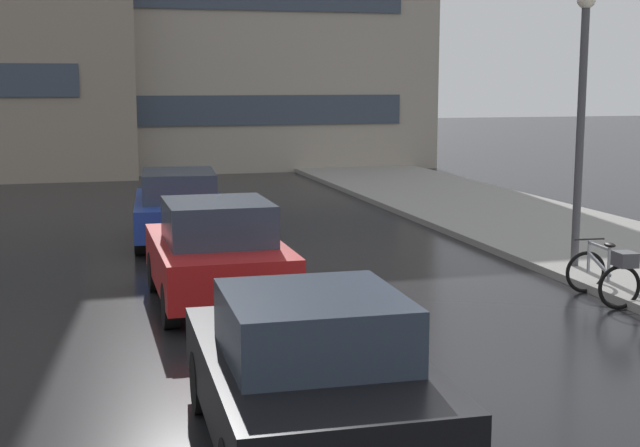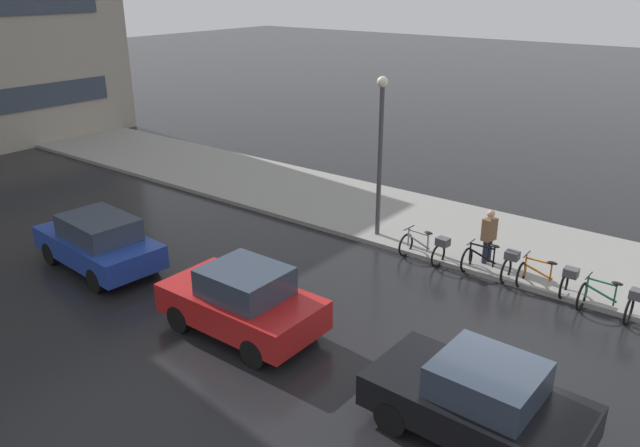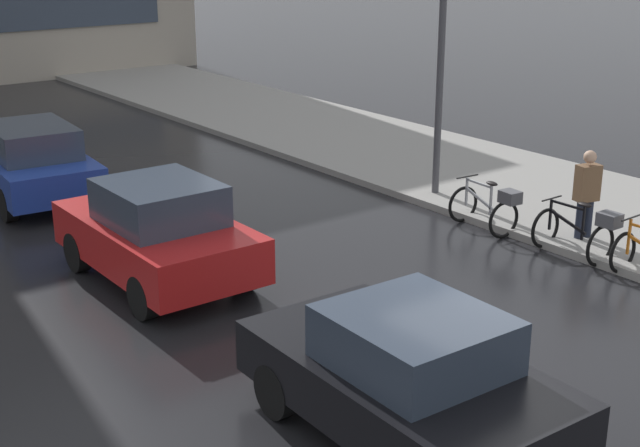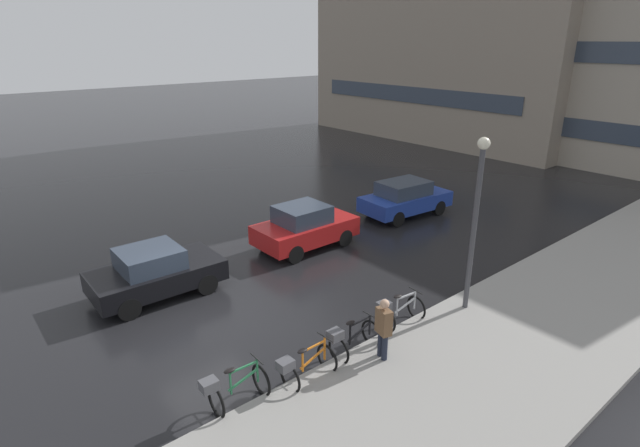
% 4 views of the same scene
% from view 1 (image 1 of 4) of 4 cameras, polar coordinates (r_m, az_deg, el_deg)
% --- Properties ---
extents(ground_plane, '(140.00, 140.00, 0.00)m').
position_cam_1_polar(ground_plane, '(9.73, 12.04, -11.48)').
color(ground_plane, black).
extents(sidewalk_kerb, '(4.80, 60.00, 0.14)m').
position_cam_1_polar(sidewalk_kerb, '(21.04, 14.20, -0.26)').
color(sidewalk_kerb, gray).
rests_on(sidewalk_kerb, ground).
extents(bicycle_farthest, '(0.78, 1.44, 0.96)m').
position_cam_1_polar(bicycle_farthest, '(14.37, 17.92, -3.00)').
color(bicycle_farthest, black).
rests_on(bicycle_farthest, ground).
extents(car_black, '(2.00, 3.79, 1.51)m').
position_cam_1_polar(car_black, '(8.28, -0.63, -9.44)').
color(car_black, black).
rests_on(car_black, ground).
extents(car_red, '(1.90, 3.72, 1.62)m').
position_cam_1_polar(car_red, '(13.62, -6.60, -1.92)').
color(car_red, '#AD1919').
rests_on(car_red, ground).
extents(car_blue, '(2.13, 4.10, 1.54)m').
position_cam_1_polar(car_blue, '(18.98, -9.01, 1.09)').
color(car_blue, navy).
rests_on(car_blue, ground).
extents(streetlamp, '(0.32, 0.32, 4.93)m').
position_cam_1_polar(streetlamp, '(16.21, 16.39, 7.24)').
color(streetlamp, '#424247').
rests_on(streetlamp, ground).
extents(building_facade_main, '(18.02, 8.26, 12.97)m').
position_cam_1_polar(building_facade_main, '(37.11, -8.22, 13.78)').
color(building_facade_main, '#9E9384').
rests_on(building_facade_main, ground).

